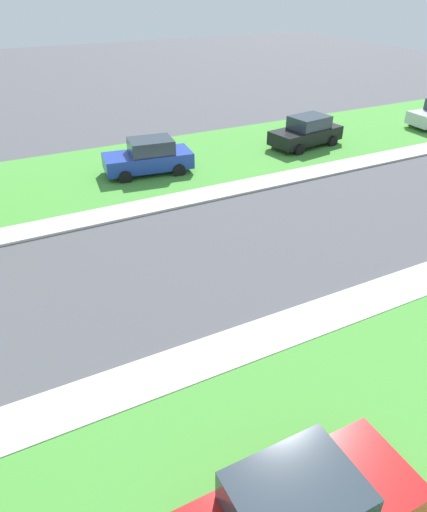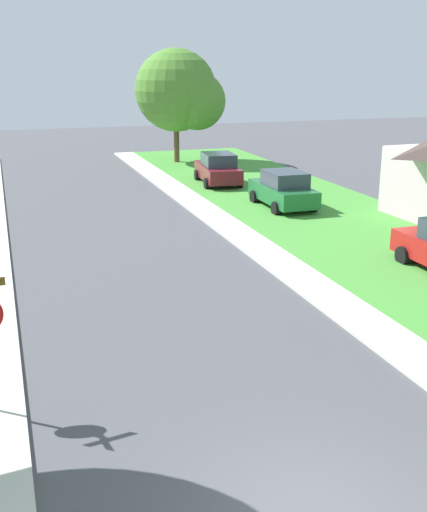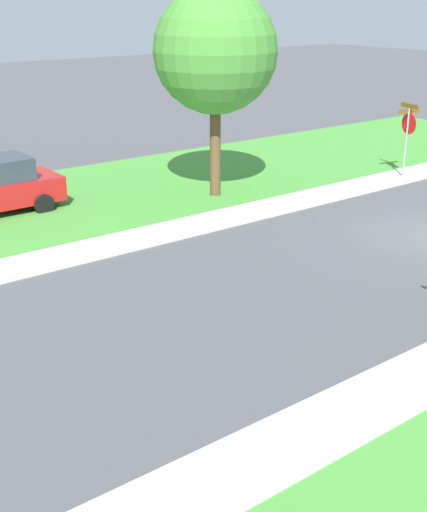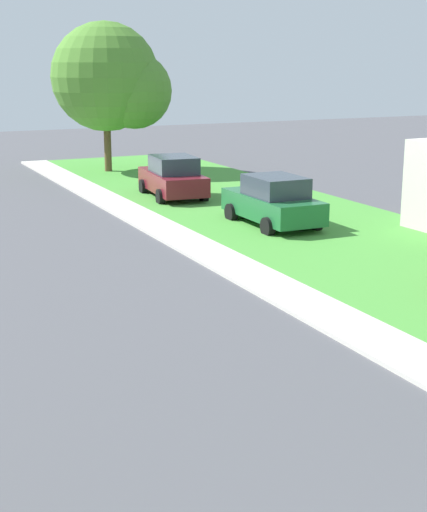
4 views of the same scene
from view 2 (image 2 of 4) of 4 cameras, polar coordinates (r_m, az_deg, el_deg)
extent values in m
cube|color=beige|center=(22.21, 5.71, -0.42)|extent=(1.40, 56.00, 0.10)
cube|color=#479338|center=(24.45, 15.83, 0.61)|extent=(8.00, 56.00, 0.08)
cube|color=maroon|center=(35.92, 0.38, 7.42)|extent=(2.22, 4.46, 0.76)
cube|color=#2D3842|center=(35.61, 0.45, 8.51)|extent=(1.80, 2.25, 0.68)
cylinder|color=black|center=(37.08, -1.46, 7.12)|extent=(0.30, 0.66, 0.64)
cylinder|color=black|center=(37.46, 1.27, 7.22)|extent=(0.30, 0.66, 0.64)
cylinder|color=black|center=(34.51, -0.59, 6.38)|extent=(0.30, 0.66, 0.64)
cylinder|color=black|center=(34.92, 2.32, 6.50)|extent=(0.30, 0.66, 0.64)
cylinder|color=black|center=(22.67, 16.37, 0.03)|extent=(0.24, 0.64, 0.64)
cube|color=#1E6033|center=(30.26, 6.13, 5.52)|extent=(1.84, 4.32, 0.76)
cube|color=#2D3842|center=(29.95, 6.32, 6.79)|extent=(1.62, 2.11, 0.68)
cylinder|color=black|center=(31.20, 3.60, 5.22)|extent=(0.25, 0.64, 0.64)
cylinder|color=black|center=(31.89, 6.62, 5.39)|extent=(0.25, 0.64, 0.64)
cylinder|color=black|center=(28.80, 5.53, 4.17)|extent=(0.25, 0.64, 0.64)
cylinder|color=black|center=(29.54, 8.75, 4.38)|extent=(0.25, 0.64, 0.64)
cylinder|color=brown|center=(43.65, -3.28, 10.06)|extent=(0.36, 0.36, 2.87)
sphere|color=#4C832D|center=(43.38, -3.35, 14.39)|extent=(5.32, 5.32, 5.32)
sphere|color=#4C832D|center=(42.98, -1.47, 13.50)|extent=(3.73, 3.73, 3.73)
camera|label=1|loc=(21.34, 35.84, 19.35)|focal=32.44mm
camera|label=3|loc=(24.20, -35.60, 13.22)|focal=47.75mm
camera|label=4|loc=(4.73, -24.26, 1.91)|focal=53.94mm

